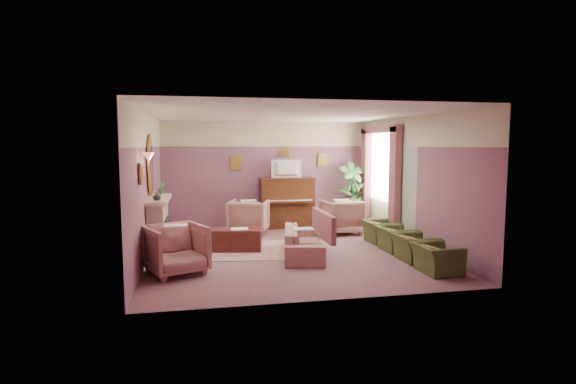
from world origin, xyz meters
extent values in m
cube|color=#7F515A|center=(0.00, 0.00, 0.00)|extent=(5.50, 6.00, 0.01)
cube|color=white|center=(0.00, 0.00, 2.80)|extent=(5.50, 6.00, 0.01)
cube|color=#6E4E6F|center=(0.00, 3.00, 1.40)|extent=(5.50, 0.02, 2.80)
cube|color=#6E4E6F|center=(0.00, -3.00, 1.40)|extent=(5.50, 0.02, 2.80)
cube|color=#6E4E6F|center=(-2.75, 0.00, 1.40)|extent=(0.02, 6.00, 2.80)
cube|color=#6E4E6F|center=(2.75, 0.00, 1.40)|extent=(0.02, 6.00, 2.80)
cube|color=beige|center=(0.00, 2.99, 2.47)|extent=(5.50, 0.01, 0.65)
cube|color=#A9BA9D|center=(2.73, 1.30, 1.07)|extent=(0.01, 3.00, 2.15)
cube|color=#BDA88E|center=(-2.59, 0.20, 0.55)|extent=(0.30, 1.40, 1.10)
cube|color=black|center=(-2.49, 0.20, 0.40)|extent=(0.18, 0.72, 0.68)
cube|color=orange|center=(-2.45, 0.20, 0.22)|extent=(0.06, 0.54, 0.10)
cube|color=#BDA88E|center=(-2.56, 0.20, 1.12)|extent=(0.40, 1.55, 0.07)
cube|color=#BDA88E|center=(-2.39, 0.20, 0.01)|extent=(0.55, 1.50, 0.02)
ellipsoid|color=#AD8B33|center=(-2.70, 0.20, 1.80)|extent=(0.04, 0.72, 1.20)
ellipsoid|color=silver|center=(-2.67, 0.20, 1.80)|extent=(0.01, 0.60, 1.06)
cone|color=#FF8168|center=(-2.62, -0.85, 1.98)|extent=(0.20, 0.20, 0.16)
cube|color=#412110|center=(0.50, 2.68, 0.65)|extent=(1.40, 0.60, 1.30)
cube|color=#412110|center=(0.50, 2.33, 0.72)|extent=(1.30, 0.12, 0.06)
cube|color=white|center=(0.50, 2.33, 0.76)|extent=(1.20, 0.08, 0.02)
cube|color=#412110|center=(0.50, 2.68, 1.31)|extent=(1.45, 0.65, 0.04)
imported|color=black|center=(0.50, 2.63, 1.60)|extent=(0.80, 0.12, 0.48)
cube|color=#AD8B33|center=(-0.80, 2.96, 1.72)|extent=(0.30, 0.03, 0.38)
cube|color=#AD8B33|center=(1.55, 2.96, 1.78)|extent=(0.26, 0.03, 0.34)
cube|color=#AD8B33|center=(0.50, 2.96, 2.00)|extent=(0.22, 0.03, 0.26)
cube|color=#AD8B33|center=(-2.71, -1.20, 1.72)|extent=(0.03, 0.28, 0.36)
cube|color=silver|center=(2.70, 1.55, 1.70)|extent=(0.03, 1.40, 1.80)
cube|color=#8C4E53|center=(2.62, 0.63, 1.30)|extent=(0.16, 0.34, 2.60)
cube|color=#8C4E53|center=(2.62, 2.47, 1.30)|extent=(0.16, 0.34, 2.60)
cube|color=#8C4E53|center=(2.62, 1.55, 2.56)|extent=(0.16, 2.20, 0.16)
imported|color=#3E8139|center=(-2.55, 0.75, 1.29)|extent=(0.16, 0.16, 0.28)
imported|color=beige|center=(-2.55, -0.30, 1.23)|extent=(0.16, 0.16, 0.16)
cube|color=#AE7770|center=(-0.92, 0.26, 0.01)|extent=(2.74, 2.16, 0.01)
cube|color=#471C15|center=(-1.02, 0.27, 0.23)|extent=(1.08, 0.68, 0.45)
cube|color=white|center=(-0.97, 0.27, 0.46)|extent=(0.35, 0.28, 0.01)
imported|color=tan|center=(0.23, -0.44, 0.38)|extent=(0.63, 1.90, 0.77)
cube|color=#8C4E53|center=(0.63, -0.44, 0.60)|extent=(0.10, 1.44, 0.53)
imported|color=tan|center=(-0.60, 1.94, 0.47)|extent=(0.90, 0.90, 0.94)
imported|color=tan|center=(1.66, 1.57, 0.47)|extent=(0.90, 0.90, 0.94)
imported|color=tan|center=(-2.18, -1.24, 0.47)|extent=(0.90, 0.90, 0.94)
imported|color=#414E22|center=(2.20, -2.04, 0.33)|extent=(0.54, 0.77, 0.66)
imported|color=#414E22|center=(2.20, -1.22, 0.33)|extent=(0.54, 0.77, 0.66)
imported|color=#414E22|center=(2.20, -0.40, 0.33)|extent=(0.54, 0.77, 0.66)
imported|color=#414E22|center=(2.20, 0.42, 0.33)|extent=(0.54, 0.77, 0.66)
cylinder|color=white|center=(2.39, 2.64, 0.35)|extent=(0.52, 0.52, 0.70)
imported|color=#3E8139|center=(2.39, 2.64, 0.87)|extent=(0.30, 0.30, 0.34)
imported|color=#3E8139|center=(2.51, 2.54, 0.84)|extent=(0.16, 0.16, 0.28)
cylinder|color=#A8462C|center=(2.23, 2.44, 0.17)|extent=(0.34, 0.34, 0.34)
imported|color=#3E8139|center=(2.23, 2.44, 1.06)|extent=(0.76, 0.76, 1.44)
camera|label=1|loc=(-1.77, -8.92, 2.19)|focal=28.00mm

